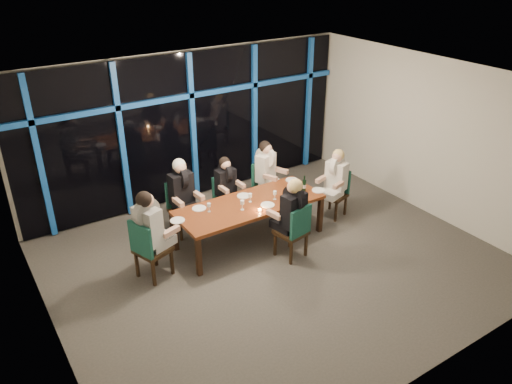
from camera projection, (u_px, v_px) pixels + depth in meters
room at (278, 149)px, 7.45m from camera, size 7.04×7.00×3.02m
window_wall at (192, 125)px, 9.86m from camera, size 6.86×0.43×2.94m
dining_table at (250, 207)px, 8.66m from camera, size 2.60×1.00×0.75m
chair_far_left at (181, 204)px, 9.00m from camera, size 0.49×0.49×0.99m
chair_far_mid at (225, 196)px, 9.44m from camera, size 0.43×0.43×0.88m
chair_far_right at (264, 182)px, 9.86m from camera, size 0.58×0.58×0.96m
chair_end_left at (148, 247)px, 7.70m from camera, size 0.62×0.62×1.04m
chair_end_right at (336, 190)px, 9.60m from camera, size 0.54×0.54×0.93m
chair_near_mid at (295, 229)px, 8.22m from camera, size 0.54×0.54×0.99m
diner_far_left at (182, 187)px, 8.76m from camera, size 0.51×0.63×0.97m
diner_far_mid at (226, 180)px, 9.22m from camera, size 0.45×0.56×0.86m
diner_far_right at (267, 165)px, 9.65m from camera, size 0.59×0.66×0.94m
diner_end_left at (150, 222)px, 7.57m from camera, size 0.71×0.63×1.01m
diner_end_right at (336, 174)px, 9.37m from camera, size 0.63×0.55×0.91m
diner_near_mid at (292, 207)px, 8.10m from camera, size 0.54×0.66×0.97m
plate_far_left at (199, 208)px, 8.44m from camera, size 0.24×0.24×0.01m
plate_far_mid at (244, 196)px, 8.85m from camera, size 0.24×0.24×0.01m
plate_far_right at (292, 180)px, 9.44m from camera, size 0.24×0.24×0.01m
plate_end_left at (179, 220)px, 8.09m from camera, size 0.24×0.24×0.01m
plate_end_right at (317, 191)px, 9.04m from camera, size 0.24×0.24×0.01m
plate_near_mid at (268, 205)px, 8.55m from camera, size 0.24×0.24×0.01m
wine_bottle at (304, 186)px, 8.96m from camera, size 0.07×0.07×0.32m
water_pitcher at (292, 192)px, 8.78m from camera, size 0.12×0.11×0.20m
tea_light at (260, 210)px, 8.38m from camera, size 0.06×0.06×0.03m
wine_glass_a at (242, 203)px, 8.36m from camera, size 0.07×0.07×0.18m
wine_glass_b at (250, 196)px, 8.62m from camera, size 0.06×0.06×0.16m
wine_glass_c at (275, 193)px, 8.70m from camera, size 0.06×0.06×0.16m
wine_glass_d at (209, 206)px, 8.30m from camera, size 0.06×0.06×0.16m
wine_glass_e at (292, 183)px, 9.08m from camera, size 0.06×0.06×0.16m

